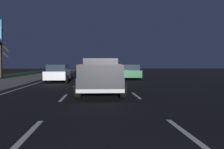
# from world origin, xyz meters

# --- Properties ---
(ground) EXTENTS (144.00, 144.00, 0.00)m
(ground) POSITION_xyz_m (27.00, 0.00, 0.00)
(ground) COLOR black
(sidewalk_shoulder) EXTENTS (108.00, 4.00, 0.12)m
(sidewalk_shoulder) POSITION_xyz_m (27.00, 7.45, 0.06)
(sidewalk_shoulder) COLOR slate
(sidewalk_shoulder) RESTS_ON ground
(lane_markings) EXTENTS (108.50, 7.04, 0.01)m
(lane_markings) POSITION_xyz_m (30.56, 3.07, 0.00)
(lane_markings) COLOR silver
(lane_markings) RESTS_ON ground
(pickup_truck) EXTENTS (5.47, 2.37, 1.87)m
(pickup_truck) POSITION_xyz_m (11.35, -0.01, 0.91)
(pickup_truck) COLOR #232328
(pickup_truck) RESTS_ON ground
(sedan_white) EXTENTS (4.40, 2.03, 1.54)m
(sedan_white) POSITION_xyz_m (20.13, 3.57, 0.78)
(sedan_white) COLOR silver
(sedan_white) RESTS_ON ground
(sedan_silver) EXTENTS (4.40, 2.02, 1.54)m
(sedan_silver) POSITION_xyz_m (35.34, -0.09, 0.78)
(sedan_silver) COLOR #B2B5BA
(sedan_silver) RESTS_ON ground
(sedan_green) EXTENTS (4.45, 2.10, 1.54)m
(sedan_green) POSITION_xyz_m (23.60, -3.40, 0.78)
(sedan_green) COLOR #14592D
(sedan_green) RESTS_ON ground
(bare_tree_far) EXTENTS (1.00, 1.69, 4.26)m
(bare_tree_far) POSITION_xyz_m (28.04, 11.45, 2.23)
(bare_tree_far) COLOR #423323
(bare_tree_far) RESTS_ON ground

